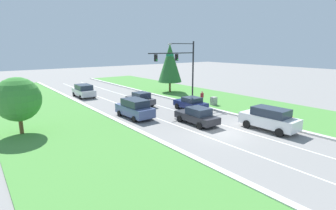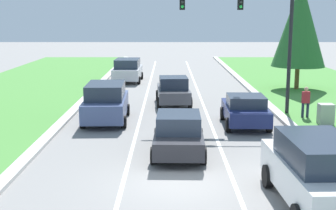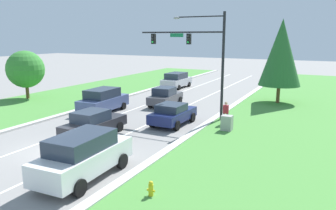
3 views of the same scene
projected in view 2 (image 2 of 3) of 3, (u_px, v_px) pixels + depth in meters
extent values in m
plane|color=gray|center=(177.00, 182.00, 15.21)|extent=(160.00, 160.00, 0.00)
cube|color=beige|center=(4.00, 180.00, 15.18)|extent=(0.50, 90.00, 0.15)
cube|color=white|center=(122.00, 182.00, 15.20)|extent=(0.14, 81.00, 0.01)
cube|color=white|center=(233.00, 182.00, 15.21)|extent=(0.14, 81.00, 0.01)
cylinder|color=black|center=(289.00, 41.00, 24.86)|extent=(0.20, 0.20, 7.94)
cube|color=black|center=(239.00, 2.00, 24.46)|extent=(0.28, 0.32, 0.80)
sphere|color=#2D2D2D|center=(240.00, 2.00, 24.30)|extent=(0.16, 0.16, 0.16)
sphere|color=#23D647|center=(239.00, 7.00, 24.34)|extent=(0.16, 0.16, 0.16)
cube|color=black|center=(181.00, 2.00, 24.46)|extent=(0.28, 0.32, 0.80)
sphere|color=#2D2D2D|center=(181.00, 2.00, 24.29)|extent=(0.16, 0.16, 0.16)
sphere|color=#23D647|center=(181.00, 7.00, 24.33)|extent=(0.16, 0.16, 0.16)
cube|color=#475684|center=(105.00, 107.00, 23.79)|extent=(2.15, 4.83, 0.92)
cube|color=#283342|center=(104.00, 91.00, 23.51)|extent=(1.89, 2.92, 0.75)
cylinder|color=black|center=(126.00, 110.00, 25.36)|extent=(0.26, 0.62, 0.61)
cylinder|color=black|center=(90.00, 110.00, 25.29)|extent=(0.26, 0.62, 0.61)
cylinder|color=black|center=(123.00, 122.00, 22.45)|extent=(0.26, 0.62, 0.61)
cylinder|color=black|center=(82.00, 122.00, 22.39)|extent=(0.26, 0.62, 0.61)
cube|color=navy|center=(244.00, 112.00, 22.86)|extent=(2.02, 4.22, 0.67)
cube|color=#283342|center=(245.00, 101.00, 22.50)|extent=(1.78, 1.92, 0.53)
cylinder|color=black|center=(258.00, 113.00, 24.18)|extent=(0.25, 0.69, 0.68)
cylinder|color=black|center=(222.00, 113.00, 24.22)|extent=(0.25, 0.69, 0.68)
cylinder|color=black|center=(268.00, 125.00, 21.64)|extent=(0.25, 0.69, 0.68)
cylinder|color=black|center=(227.00, 125.00, 21.68)|extent=(0.25, 0.69, 0.68)
cube|color=#4C4C51|center=(172.00, 93.00, 28.30)|extent=(2.03, 4.24, 0.69)
cube|color=#283342|center=(172.00, 83.00, 27.93)|extent=(1.74, 1.95, 0.69)
cylinder|color=black|center=(185.00, 95.00, 29.68)|extent=(0.27, 0.69, 0.68)
cylinder|color=black|center=(157.00, 95.00, 29.59)|extent=(0.27, 0.69, 0.68)
cylinder|color=black|center=(189.00, 103.00, 27.15)|extent=(0.27, 0.69, 0.68)
cylinder|color=black|center=(158.00, 103.00, 27.06)|extent=(0.27, 0.69, 0.68)
cube|color=silver|center=(126.00, 73.00, 38.15)|extent=(2.16, 4.77, 0.85)
cube|color=#283342|center=(126.00, 63.00, 37.88)|extent=(1.92, 2.87, 0.70)
cylinder|color=black|center=(140.00, 75.00, 39.65)|extent=(0.25, 0.61, 0.61)
cylinder|color=black|center=(116.00, 75.00, 39.68)|extent=(0.25, 0.61, 0.61)
cylinder|color=black|center=(138.00, 80.00, 36.77)|extent=(0.25, 0.61, 0.61)
cylinder|color=black|center=(112.00, 80.00, 36.80)|extent=(0.25, 0.61, 0.61)
cube|color=white|center=(315.00, 178.00, 13.13)|extent=(2.15, 5.08, 0.96)
cube|color=#283342|center=(318.00, 151.00, 12.85)|extent=(1.88, 3.07, 0.72)
cylinder|color=black|center=(327.00, 175.00, 14.78)|extent=(0.27, 0.74, 0.73)
cylinder|color=black|center=(267.00, 176.00, 14.71)|extent=(0.27, 0.74, 0.73)
cube|color=#28282D|center=(177.00, 137.00, 18.34)|extent=(1.94, 4.67, 0.65)
cube|color=#283342|center=(177.00, 122.00, 17.94)|extent=(1.70, 2.12, 0.66)
cylinder|color=black|center=(198.00, 136.00, 19.79)|extent=(0.25, 0.65, 0.64)
cylinder|color=black|center=(156.00, 136.00, 19.83)|extent=(0.25, 0.65, 0.64)
cylinder|color=black|center=(202.00, 156.00, 16.97)|extent=(0.25, 0.65, 0.64)
cylinder|color=black|center=(153.00, 155.00, 17.01)|extent=(0.25, 0.65, 0.64)
cube|color=#9E9E99|center=(324.00, 115.00, 22.92)|extent=(0.70, 0.60, 1.08)
cylinder|color=#232842|center=(301.00, 111.00, 24.44)|extent=(0.14, 0.14, 0.84)
cylinder|color=#232842|center=(306.00, 111.00, 24.46)|extent=(0.14, 0.14, 0.84)
cube|color=maroon|center=(305.00, 97.00, 24.32)|extent=(0.39, 0.24, 0.60)
sphere|color=tan|center=(305.00, 89.00, 24.23)|extent=(0.22, 0.22, 0.22)
cylinder|color=brown|center=(296.00, 78.00, 33.81)|extent=(0.32, 0.32, 1.72)
cone|color=#28662D|center=(298.00, 24.00, 33.07)|extent=(3.79, 3.79, 6.06)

